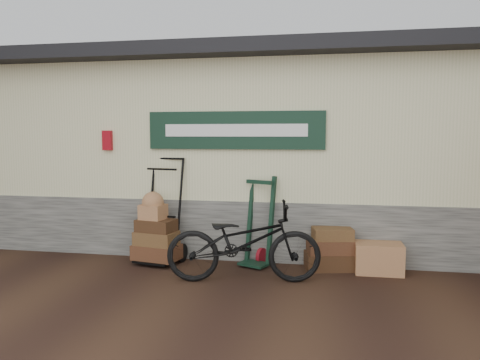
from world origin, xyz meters
name	(u,v)px	position (x,y,z in m)	size (l,w,h in m)	color
ground	(244,282)	(0.00, 0.00, 0.00)	(80.00, 80.00, 0.00)	black
station_building	(270,150)	(-0.01, 2.74, 1.61)	(14.40, 4.10, 3.20)	#4C4C47
porter_trolley	(162,209)	(-1.37, 0.79, 0.79)	(0.79, 0.59, 1.58)	black
green_barrow	(259,221)	(0.07, 0.85, 0.65)	(0.47, 0.39, 1.29)	black
suitcase_stack	(330,248)	(1.09, 0.82, 0.30)	(0.67, 0.42, 0.60)	#3C2613
wicker_hamper	(379,258)	(1.74, 0.76, 0.21)	(0.63, 0.41, 0.41)	#925A3A
bicycle	(244,238)	(-0.01, 0.04, 0.57)	(1.98, 0.69, 1.15)	black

